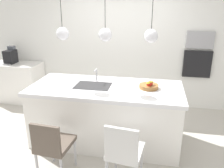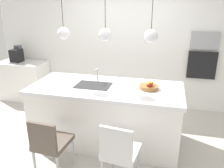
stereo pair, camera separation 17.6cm
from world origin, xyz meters
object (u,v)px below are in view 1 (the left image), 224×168
Objects in this scene: coffee_machine at (10,56)px; fruit_bowl at (149,86)px; chair_middle at (124,151)px; chair_near at (53,144)px; microwave at (200,40)px; oven at (197,64)px.

fruit_bowl is at bearing -21.31° from coffee_machine.
fruit_bowl is 0.78× the size of coffee_machine.
chair_near is at bearing 179.84° from chair_middle.
chair_middle is at bearing -102.58° from fruit_bowl.
coffee_machine reaches higher than fruit_bowl.
coffee_machine is at bearing 131.65° from chair_near.
chair_near is at bearing -128.96° from microwave.
microwave reaches higher than chair_near.
microwave is 0.64× the size of chair_near.
oven reaches higher than coffee_machine.
microwave reaches higher than oven.
fruit_bowl is 1.79m from oven.
coffee_machine is 4.11m from oven.
chair_near is at bearing -138.11° from fruit_bowl.
coffee_machine is 0.68× the size of oven.
chair_middle is at bearing -114.21° from oven.
fruit_bowl is 1.86m from microwave.
fruit_bowl is 0.35× the size of chair_near.
fruit_bowl is at bearing -121.07° from oven.
fruit_bowl reaches higher than chair_middle.
oven is at bearing 0.00° from microwave.
chair_near is (-2.08, -2.57, -0.52)m from oven.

